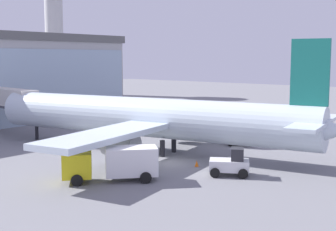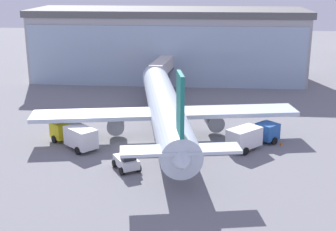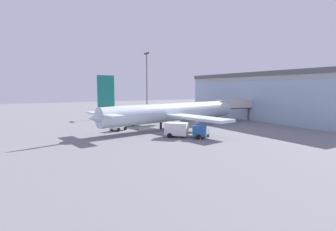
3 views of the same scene
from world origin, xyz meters
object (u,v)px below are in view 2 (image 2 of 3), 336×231
at_px(pushback_tug, 127,161).
at_px(safety_cone_nose, 140,153).
at_px(safety_cone_wingtip, 281,143).
at_px(airplane, 165,108).
at_px(fuel_truck, 252,136).
at_px(jet_bridge, 163,67).
at_px(catering_truck, 74,135).
at_px(baggage_cart, 256,134).

relative_size(pushback_tug, safety_cone_nose, 6.75).
height_order(pushback_tug, safety_cone_wingtip, pushback_tug).
xyz_separation_m(airplane, pushback_tug, (-2.87, -11.42, -2.55)).
height_order(airplane, fuel_truck, airplane).
relative_size(jet_bridge, airplane, 0.29).
relative_size(jet_bridge, catering_truck, 1.68).
xyz_separation_m(jet_bridge, pushback_tug, (-0.45, -33.10, -3.38)).
xyz_separation_m(baggage_cart, pushback_tug, (-14.17, -11.03, 0.47)).
distance_m(catering_truck, baggage_cart, 22.01).
height_order(airplane, safety_cone_nose, airplane).
relative_size(airplane, fuel_truck, 5.83).
bearing_deg(safety_cone_wingtip, catering_truck, -173.79).
bearing_deg(safety_cone_wingtip, safety_cone_nose, -163.54).
xyz_separation_m(catering_truck, safety_cone_nose, (8.07, -2.15, -1.19)).
bearing_deg(fuel_truck, pushback_tug, 164.74).
bearing_deg(airplane, safety_cone_nose, 153.90).
bearing_deg(safety_cone_wingtip, baggage_cart, 141.81).
height_order(jet_bridge, baggage_cart, jet_bridge).
bearing_deg(safety_cone_wingtip, fuel_truck, -163.99).
xyz_separation_m(safety_cone_nose, safety_cone_wingtip, (16.22, 4.79, 0.00)).
height_order(jet_bridge, safety_cone_nose, jet_bridge).
height_order(airplane, safety_cone_wingtip, airplane).
bearing_deg(baggage_cart, safety_cone_wingtip, -109.25).
bearing_deg(safety_cone_nose, safety_cone_wingtip, 16.46).
bearing_deg(catering_truck, safety_cone_nose, -152.83).
height_order(airplane, pushback_tug, airplane).
distance_m(pushback_tug, safety_cone_wingtip, 19.18).
relative_size(catering_truck, safety_cone_wingtip, 12.53).
bearing_deg(airplane, safety_cone_wingtip, -111.10).
distance_m(jet_bridge, fuel_truck, 28.62).
bearing_deg(baggage_cart, safety_cone_nose, 136.72).
xyz_separation_m(jet_bridge, fuel_truck, (12.97, -25.35, -2.89)).
distance_m(baggage_cart, safety_cone_nose, 15.11).
bearing_deg(baggage_cart, jet_bridge, 50.82).
height_order(catering_truck, baggage_cart, catering_truck).
height_order(jet_bridge, safety_cone_wingtip, jet_bridge).
bearing_deg(pushback_tug, airplane, -45.40).
height_order(fuel_truck, pushback_tug, fuel_truck).
bearing_deg(airplane, baggage_cart, -102.51).
distance_m(jet_bridge, pushback_tug, 33.27).
height_order(catering_truck, fuel_truck, same).
bearing_deg(pushback_tug, baggage_cart, -83.39).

